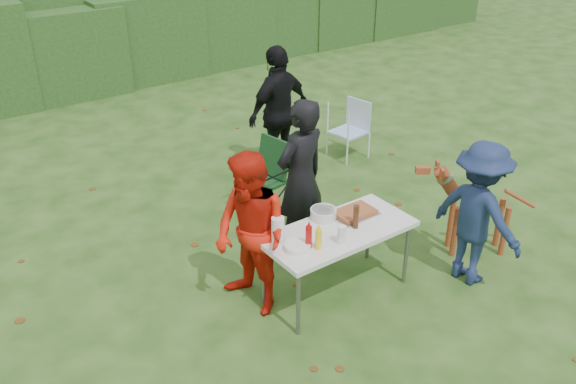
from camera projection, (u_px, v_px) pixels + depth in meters
ground at (328, 311)px, 5.88m from camera, size 80.00×80.00×0.00m
hedge_row at (56, 48)px, 11.21m from camera, size 22.00×1.40×1.70m
folding_table at (338, 234)px, 5.83m from camera, size 1.50×0.70×0.74m
person_cook at (301, 179)px, 6.43m from camera, size 0.70×0.51×1.77m
person_red_jacket at (251, 235)px, 5.60m from camera, size 0.70×0.85×1.61m
person_black_puffy at (279, 112)px, 8.15m from camera, size 1.12×0.63×1.80m
child at (478, 214)px, 6.02m from camera, size 0.63×1.02×1.53m
dog at (480, 210)px, 6.59m from camera, size 1.14×0.97×1.03m
camping_chair at (262, 178)px, 7.41m from camera, size 0.66×0.66×0.91m
lawn_chair at (349, 130)px, 8.86m from camera, size 0.56×0.56×0.84m
food_tray at (354, 214)px, 6.04m from camera, size 0.45×0.30×0.02m
focaccia_bread at (354, 212)px, 6.02m from camera, size 0.40×0.26×0.04m
mustard_bottle at (319, 239)px, 5.47m from camera, size 0.06×0.06×0.20m
ketchup_bottle at (309, 237)px, 5.48m from camera, size 0.06×0.06×0.22m
beer_bottle at (356, 217)px, 5.78m from camera, size 0.06×0.06×0.24m
paper_towel_roll at (278, 230)px, 5.55m from camera, size 0.12×0.12×0.26m
cup_stack at (342, 235)px, 5.55m from camera, size 0.08×0.08×0.18m
pasta_bowl at (323, 214)px, 5.97m from camera, size 0.26×0.26×0.10m
plate_stack at (297, 247)px, 5.49m from camera, size 0.24×0.24×0.05m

